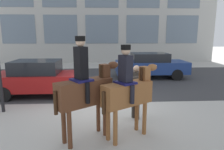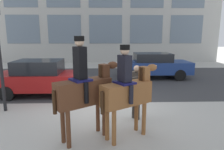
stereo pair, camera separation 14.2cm
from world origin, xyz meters
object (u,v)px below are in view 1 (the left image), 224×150
object	(u,v)px
street_car_near_lane	(39,78)
mounted_horse_companion	(128,91)
pedestrian_bystander	(136,88)
street_car_far_lane	(151,65)
mounted_horse_lead	(85,89)

from	to	relation	value
street_car_near_lane	mounted_horse_companion	bearing A→B (deg)	-48.74
pedestrian_bystander	street_car_far_lane	world-z (taller)	pedestrian_bystander
mounted_horse_companion	street_car_far_lane	size ratio (longest dim) A/B	0.55
mounted_horse_lead	mounted_horse_companion	xyz separation A→B (m)	(1.08, 0.05, -0.07)
street_car_far_lane	mounted_horse_lead	bearing A→B (deg)	-115.20
mounted_horse_companion	street_car_near_lane	bearing A→B (deg)	99.17
mounted_horse_companion	street_car_far_lane	distance (m)	7.79
mounted_horse_companion	street_car_near_lane	distance (m)	5.21
mounted_horse_lead	street_car_far_lane	size ratio (longest dim) A/B	0.60
mounted_horse_lead	street_car_near_lane	bearing A→B (deg)	85.27
mounted_horse_companion	street_car_far_lane	bearing A→B (deg)	39.75
mounted_horse_lead	street_car_near_lane	world-z (taller)	mounted_horse_lead
mounted_horse_lead	street_car_far_lane	distance (m)	8.23
street_car_near_lane	street_car_far_lane	bearing A→B (deg)	30.83
mounted_horse_companion	street_car_far_lane	xyz separation A→B (m)	(2.42, 7.39, -0.44)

